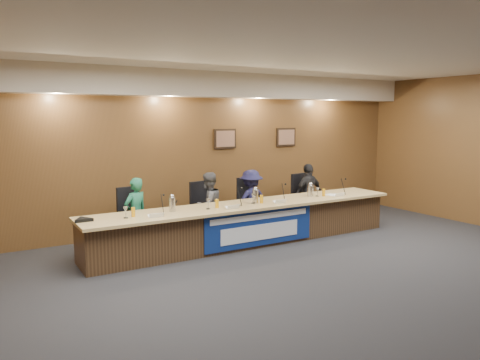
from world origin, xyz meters
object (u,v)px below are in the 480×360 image
object	(u,v)px
panelist_d	(309,194)
carafe_right	(310,191)
office_chair_a	(134,221)
panelist_a	(136,214)
banner	(260,228)
office_chair_c	(248,208)
office_chair_b	(206,213)
panelist_b	(208,206)
panelist_c	(251,201)
dais_body	(248,225)
office_chair_d	(305,201)
speakerphone	(83,220)
carafe_mid	(255,196)
carafe_left	(172,204)

from	to	relation	value
panelist_d	carafe_right	distance (m)	0.85
office_chair_a	panelist_a	bearing A→B (deg)	-98.18
banner	office_chair_c	world-z (taller)	banner
office_chair_b	panelist_b	bearing A→B (deg)	-100.06
panelist_c	office_chair_b	distance (m)	0.97
panelist_a	carafe_right	bearing A→B (deg)	147.15
dais_body	office_chair_d	xyz separation A→B (m)	(1.95, 0.76, 0.13)
panelist_b	banner	bearing A→B (deg)	96.18
panelist_c	panelist_d	distance (m)	1.47
dais_body	panelist_a	size ratio (longest dim) A/B	4.71
office_chair_a	carafe_right	bearing A→B (deg)	-20.98
speakerphone	banner	bearing A→B (deg)	-8.15
panelist_d	panelist_c	bearing A→B (deg)	-6.88
office_chair_a	office_chair_c	bearing A→B (deg)	-8.18
office_chair_d	carafe_mid	distance (m)	2.02
office_chair_d	panelist_c	bearing A→B (deg)	172.39
office_chair_b	office_chair_c	size ratio (longest dim) A/B	1.00
office_chair_a	office_chair_d	xyz separation A→B (m)	(3.85, 0.00, 0.00)
panelist_b	office_chair_a	xyz separation A→B (m)	(-1.42, 0.10, -0.16)
carafe_left	speakerphone	distance (m)	1.44
panelist_b	office_chair_c	distance (m)	0.98
carafe_mid	office_chair_c	bearing A→B (deg)	66.48
office_chair_c	carafe_right	distance (m)	1.29
dais_body	carafe_mid	bearing A→B (deg)	-14.38
panelist_a	office_chair_d	world-z (taller)	panelist_a
office_chair_b	carafe_mid	size ratio (longest dim) A/B	1.98
office_chair_b	carafe_right	world-z (taller)	carafe_right
carafe_right	carafe_left	bearing A→B (deg)	-179.98
panelist_b	office_chair_b	xyz separation A→B (m)	(0.00, 0.10, -0.16)
dais_body	panelist_d	bearing A→B (deg)	18.72
carafe_mid	speakerphone	world-z (taller)	carafe_mid
panelist_b	office_chair_c	size ratio (longest dim) A/B	2.66
panelist_d	carafe_left	world-z (taller)	panelist_d
office_chair_a	carafe_mid	size ratio (longest dim) A/B	1.98
panelist_b	panelist_c	bearing A→B (deg)	162.50
panelist_a	carafe_mid	distance (m)	2.16
office_chair_c	carafe_mid	distance (m)	0.95
banner	office_chair_c	size ratio (longest dim) A/B	4.58
panelist_c	office_chair_c	bearing A→B (deg)	-90.91
carafe_right	speakerphone	distance (m)	4.38
panelist_b	office_chair_b	bearing A→B (deg)	-107.50
panelist_c	office_chair_a	distance (m)	2.38
panelist_a	panelist_b	bearing A→B (deg)	158.31
office_chair_a	carafe_mid	world-z (taller)	carafe_mid
office_chair_d	carafe_right	world-z (taller)	carafe_right
dais_body	carafe_right	xyz separation A→B (m)	(1.46, 0.00, 0.51)
panelist_c	office_chair_d	bearing A→B (deg)	-177.02
panelist_c	banner	bearing A→B (deg)	64.86
dais_body	carafe_left	distance (m)	1.57
office_chair_c	speakerphone	distance (m)	3.50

